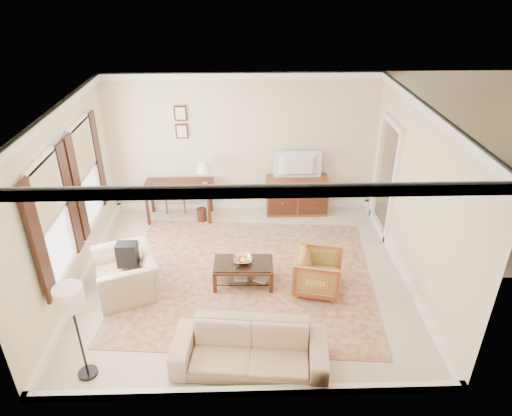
{
  "coord_description": "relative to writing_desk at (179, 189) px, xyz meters",
  "views": [
    {
      "loc": [
        -0.0,
        -6.34,
        4.76
      ],
      "look_at": [
        0.2,
        0.3,
        1.15
      ],
      "focal_mm": 32.0,
      "sensor_mm": 36.0,
      "label": 1
    }
  ],
  "objects": [
    {
      "name": "room_shell",
      "position": [
        1.32,
        -2.05,
        1.81
      ],
      "size": [
        5.51,
        5.01,
        2.91
      ],
      "color": "beige",
      "rests_on": "ground"
    },
    {
      "name": "annex_bedroom",
      "position": [
        5.81,
        -0.9,
        -0.32
      ],
      "size": [
        3.0,
        2.7,
        2.9
      ],
      "color": "beige",
      "rests_on": "ground"
    },
    {
      "name": "window_front",
      "position": [
        -1.38,
        -2.75,
        0.89
      ],
      "size": [
        0.12,
        1.56,
        1.8
      ],
      "primitive_type": null,
      "color": "#CCB284",
      "rests_on": "room_shell"
    },
    {
      "name": "window_rear",
      "position": [
        -1.38,
        -1.15,
        0.89
      ],
      "size": [
        0.12,
        1.56,
        1.8
      ],
      "primitive_type": null,
      "color": "#CCB284",
      "rests_on": "room_shell"
    },
    {
      "name": "doorway",
      "position": [
        4.03,
        -0.55,
        0.42
      ],
      "size": [
        0.1,
        1.12,
        2.25
      ],
      "primitive_type": null,
      "color": "white",
      "rests_on": "room_shell"
    },
    {
      "name": "rug",
      "position": [
        1.36,
        -2.09,
        -0.65
      ],
      "size": [
        4.48,
        3.93,
        0.01
      ],
      "primitive_type": "cube",
      "rotation": [
        0.0,
        0.0,
        -0.09
      ],
      "color": "maroon",
      "rests_on": "room_shell"
    },
    {
      "name": "writing_desk",
      "position": [
        0.0,
        0.0,
        0.0
      ],
      "size": [
        1.4,
        0.7,
        0.77
      ],
      "color": "#3B1B10",
      "rests_on": "room_shell"
    },
    {
      "name": "desk_chair",
      "position": [
        -0.12,
        0.35,
        -0.13
      ],
      "size": [
        0.54,
        0.54,
        1.05
      ],
      "primitive_type": null,
      "rotation": [
        0.0,
        0.0,
        0.21
      ],
      "color": "brown",
      "rests_on": "room_shell"
    },
    {
      "name": "desk_lamp",
      "position": [
        0.54,
        -0.0,
        0.36
      ],
      "size": [
        0.32,
        0.32,
        0.5
      ],
      "primitive_type": null,
      "color": "silver",
      "rests_on": "writing_desk"
    },
    {
      "name": "framed_prints",
      "position": [
        0.1,
        0.42,
        1.28
      ],
      "size": [
        0.25,
        0.04,
        0.68
      ],
      "primitive_type": null,
      "color": "#3B1B10",
      "rests_on": "room_shell"
    },
    {
      "name": "sideboard",
      "position": [
        2.44,
        0.17,
        -0.26
      ],
      "size": [
        1.28,
        0.49,
        0.79
      ],
      "primitive_type": "cube",
      "color": "brown",
      "rests_on": "room_shell"
    },
    {
      "name": "tv",
      "position": [
        2.44,
        0.15,
        0.6
      ],
      "size": [
        0.94,
        0.54,
        0.12
      ],
      "primitive_type": "imported",
      "rotation": [
        0.0,
        0.0,
        3.14
      ],
      "color": "black",
      "rests_on": "sideboard"
    },
    {
      "name": "coffee_table",
      "position": [
        1.3,
        -2.26,
        -0.35
      ],
      "size": [
        0.99,
        0.6,
        0.41
      ],
      "rotation": [
        0.0,
        0.0,
        -0.03
      ],
      "color": "#3B1B10",
      "rests_on": "room_shell"
    },
    {
      "name": "fruit_bowl",
      "position": [
        1.29,
        -2.23,
        -0.19
      ],
      "size": [
        0.42,
        0.42,
        0.1
      ],
      "primitive_type": "imported",
      "color": "silver",
      "rests_on": "coffee_table"
    },
    {
      "name": "book_a",
      "position": [
        1.15,
        -2.28,
        -0.49
      ],
      "size": [
        0.28,
        0.04,
        0.38
      ],
      "primitive_type": "imported",
      "rotation": [
        0.0,
        0.0,
        -0.03
      ],
      "color": "brown",
      "rests_on": "coffee_table"
    },
    {
      "name": "book_b",
      "position": [
        1.52,
        -2.28,
        -0.5
      ],
      "size": [
        0.26,
        0.15,
        0.38
      ],
      "primitive_type": "imported",
      "rotation": [
        0.0,
        0.0,
        -0.48
      ],
      "color": "brown",
      "rests_on": "coffee_table"
    },
    {
      "name": "striped_armchair",
      "position": [
        2.51,
        -2.46,
        -0.28
      ],
      "size": [
        0.84,
        0.87,
        0.75
      ],
      "primitive_type": "imported",
      "rotation": [
        0.0,
        0.0,
        1.33
      ],
      "color": "brown",
      "rests_on": "room_shell"
    },
    {
      "name": "club_armchair",
      "position": [
        -0.58,
        -2.42,
        -0.2
      ],
      "size": [
        1.02,
        1.23,
        0.92
      ],
      "primitive_type": "imported",
      "rotation": [
        0.0,
        0.0,
        -1.2
      ],
      "color": "tan",
      "rests_on": "room_shell"
    },
    {
      "name": "backpack",
      "position": [
        -0.54,
        -2.33,
        0.05
      ],
      "size": [
        0.37,
        0.39,
        0.4
      ],
      "primitive_type": "cube",
      "rotation": [
        0.0,
        0.0,
        -0.87
      ],
      "color": "black",
      "rests_on": "club_armchair"
    },
    {
      "name": "sofa",
      "position": [
        1.38,
        -4.03,
        -0.26
      ],
      "size": [
        2.07,
        0.8,
        0.79
      ],
      "primitive_type": "imported",
      "rotation": [
        0.0,
        0.0,
        -0.11
      ],
      "color": "tan",
      "rests_on": "room_shell"
    },
    {
      "name": "floor_lamp",
      "position": [
        -0.75,
        -4.12,
        0.52
      ],
      "size": [
        0.35,
        0.35,
        1.42
      ],
      "color": "black",
      "rests_on": "room_shell"
    }
  ]
}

